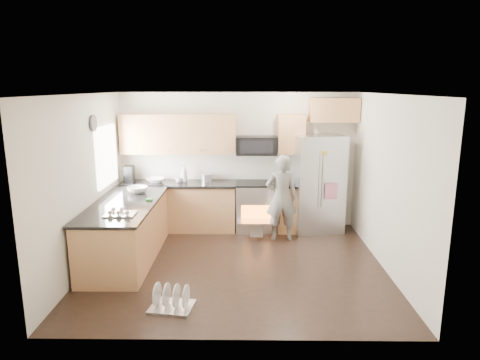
{
  "coord_description": "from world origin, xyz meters",
  "views": [
    {
      "loc": [
        0.14,
        -6.18,
        2.71
      ],
      "look_at": [
        0.06,
        0.5,
        1.24
      ],
      "focal_mm": 32.0,
      "sensor_mm": 36.0,
      "label": 1
    }
  ],
  "objects_px": {
    "refrigerator": "(317,183)",
    "dish_rack": "(172,302)",
    "stove_range": "(256,195)",
    "person": "(281,198)"
  },
  "relations": [
    {
      "from": "refrigerator",
      "to": "person",
      "type": "relative_size",
      "value": 1.19
    },
    {
      "from": "refrigerator",
      "to": "person",
      "type": "bearing_deg",
      "value": -152.59
    },
    {
      "from": "person",
      "to": "refrigerator",
      "type": "bearing_deg",
      "value": -145.95
    },
    {
      "from": "refrigerator",
      "to": "dish_rack",
      "type": "height_order",
      "value": "refrigerator"
    },
    {
      "from": "refrigerator",
      "to": "dish_rack",
      "type": "relative_size",
      "value": 3.17
    },
    {
      "from": "stove_range",
      "to": "refrigerator",
      "type": "relative_size",
      "value": 0.98
    },
    {
      "from": "stove_range",
      "to": "dish_rack",
      "type": "xyz_separation_m",
      "value": [
        -1.12,
        -3.01,
        -0.59
      ]
    },
    {
      "from": "stove_range",
      "to": "refrigerator",
      "type": "distance_m",
      "value": 1.17
    },
    {
      "from": "person",
      "to": "dish_rack",
      "type": "xyz_separation_m",
      "value": [
        -1.56,
        -2.47,
        -0.69
      ]
    },
    {
      "from": "stove_range",
      "to": "person",
      "type": "distance_m",
      "value": 0.7
    }
  ]
}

